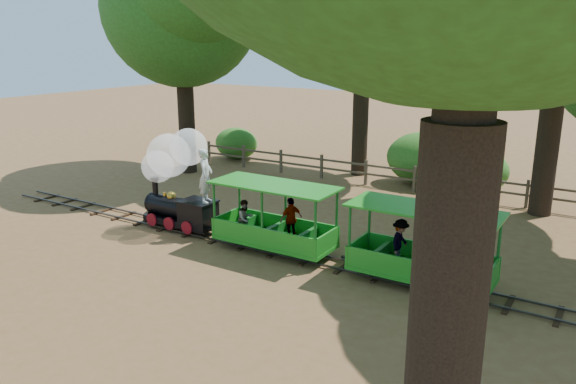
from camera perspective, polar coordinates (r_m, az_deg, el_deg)
The scene contains 9 objects.
ground at distance 15.39m, azimuth -1.05°, elevation -6.15°, with size 90.00×90.00×0.00m, color brown.
track at distance 15.36m, azimuth -1.05°, elevation -5.91°, with size 22.00×1.00×0.10m.
locomotive at distance 17.11m, azimuth -11.40°, elevation 2.04°, with size 2.85×1.31×3.20m.
carriage_front at distance 15.20m, azimuth -1.55°, elevation -3.40°, with size 3.47×1.42×1.80m.
carriage_rear at distance 13.50m, azimuth 13.33°, elevation -6.23°, with size 3.47×1.42×1.80m.
fence at distance 22.06m, azimuth 10.30°, elevation 1.85°, with size 18.10×0.10×1.00m.
shrub_west at distance 27.19m, azimuth -5.28°, elevation 4.95°, with size 2.18×1.68×1.51m, color #2D6B1E.
shrub_mid_w at distance 22.86m, azimuth 13.66°, elevation 3.33°, with size 3.02×2.32×2.09m, color #2D6B1E.
shrub_mid_e at distance 22.37m, azimuth 18.64°, elevation 2.11°, with size 2.37×1.82×1.64m, color #2D6B1E.
Camera 1 is at (7.79, -12.01, 5.64)m, focal length 35.00 mm.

